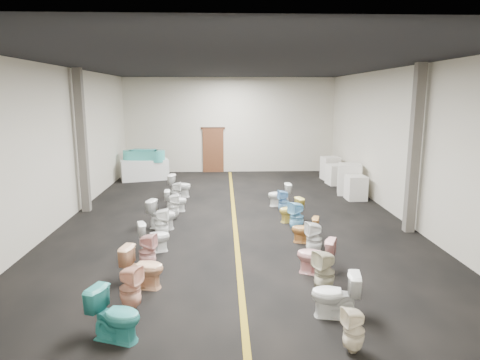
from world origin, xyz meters
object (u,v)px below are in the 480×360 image
(toilet_left_0, at_px, (115,315))
(toilet_right_9, at_px, (279,195))
(display_table, at_px, (145,169))
(appliance_crate_c, at_px, (337,175))
(toilet_right_2, at_px, (324,272))
(appliance_crate_b, at_px, (349,179))
(toilet_right_4, at_px, (314,239))
(toilet_right_8, at_px, (284,202))
(toilet_right_1, at_px, (335,295))
(bathtub, at_px, (144,155))
(toilet_left_4, at_px, (154,237))
(toilet_right_0, at_px, (354,331))
(toilet_left_6, at_px, (162,214))
(toilet_left_3, at_px, (147,252))
(toilet_right_5, at_px, (305,230))
(toilet_right_7, at_px, (291,210))
(toilet_left_1, at_px, (130,288))
(toilet_left_7, at_px, (173,207))
(appliance_crate_d, at_px, (330,168))
(toilet_left_2, at_px, (143,267))
(toilet_left_9, at_px, (176,193))
(toilet_left_10, at_px, (180,186))
(toilet_left_5, at_px, (162,224))
(toilet_left_8, at_px, (176,201))
(toilet_right_3, at_px, (315,256))
(toilet_right_6, at_px, (297,217))

(toilet_left_0, xyz_separation_m, toilet_right_9, (3.53, 7.89, -0.03))
(display_table, distance_m, appliance_crate_c, 8.32)
(display_table, distance_m, toilet_right_2, 12.50)
(appliance_crate_b, bearing_deg, toilet_right_4, -112.98)
(toilet_right_8, bearing_deg, toilet_right_1, -7.61)
(bathtub, xyz_separation_m, toilet_left_4, (1.82, -8.97, -0.70))
(appliance_crate_b, distance_m, toilet_right_0, 10.41)
(toilet_left_6, bearing_deg, toilet_right_1, -128.30)
(toilet_left_3, xyz_separation_m, toilet_right_9, (3.51, 5.19, -0.01))
(toilet_right_5, height_order, toilet_right_7, toilet_right_7)
(toilet_right_2, bearing_deg, toilet_left_1, -105.05)
(toilet_right_2, bearing_deg, toilet_left_7, -169.41)
(appliance_crate_d, xyz_separation_m, toilet_left_2, (-6.29, -10.57, -0.09))
(toilet_right_0, bearing_deg, toilet_left_4, -149.95)
(toilet_left_9, distance_m, toilet_right_1, 8.55)
(appliance_crate_c, height_order, toilet_right_5, appliance_crate_c)
(toilet_left_6, height_order, toilet_right_8, toilet_left_6)
(toilet_left_2, distance_m, toilet_right_9, 6.99)
(appliance_crate_c, xyz_separation_m, toilet_left_6, (-6.44, -5.75, -0.01))
(toilet_left_10, distance_m, toilet_right_2, 8.67)
(appliance_crate_d, relative_size, toilet_left_9, 1.34)
(toilet_left_4, bearing_deg, toilet_left_5, -18.93)
(toilet_left_8, distance_m, toilet_left_9, 0.99)
(toilet_left_5, bearing_deg, toilet_left_9, -0.53)
(toilet_left_2, xyz_separation_m, toilet_left_9, (-0.06, 6.53, -0.04))
(toilet_right_2, distance_m, toilet_right_7, 4.63)
(bathtub, relative_size, toilet_right_4, 2.27)
(toilet_left_10, bearing_deg, toilet_left_7, -165.03)
(toilet_right_2, height_order, toilet_right_9, toilet_right_2)
(toilet_left_3, bearing_deg, appliance_crate_b, -31.49)
(toilet_left_7, xyz_separation_m, toilet_right_8, (3.40, 0.52, -0.01))
(bathtub, relative_size, appliance_crate_c, 2.21)
(toilet_right_0, bearing_deg, toilet_left_6, -159.13)
(appliance_crate_d, bearing_deg, toilet_right_8, -117.64)
(toilet_left_0, height_order, toilet_right_1, toilet_left_0)
(toilet_left_10, height_order, toilet_right_3, toilet_left_10)
(toilet_left_10, distance_m, toilet_right_7, 4.87)
(toilet_left_4, height_order, toilet_right_4, toilet_right_4)
(toilet_left_0, bearing_deg, toilet_right_3, -36.98)
(appliance_crate_c, height_order, toilet_left_0, appliance_crate_c)
(toilet_left_7, bearing_deg, toilet_left_0, 168.67)
(toilet_right_5, bearing_deg, toilet_left_4, -66.98)
(toilet_left_7, relative_size, toilet_right_6, 0.91)
(appliance_crate_b, relative_size, toilet_right_4, 1.40)
(toilet_right_6, xyz_separation_m, toilet_right_7, (-0.01, 0.95, -0.07))
(toilet_left_10, bearing_deg, display_table, 42.80)
(toilet_left_4, relative_size, toilet_right_3, 0.94)
(toilet_right_0, bearing_deg, toilet_left_7, -163.88)
(toilet_left_5, height_order, toilet_left_7, toilet_left_5)
(appliance_crate_c, height_order, toilet_right_7, appliance_crate_c)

